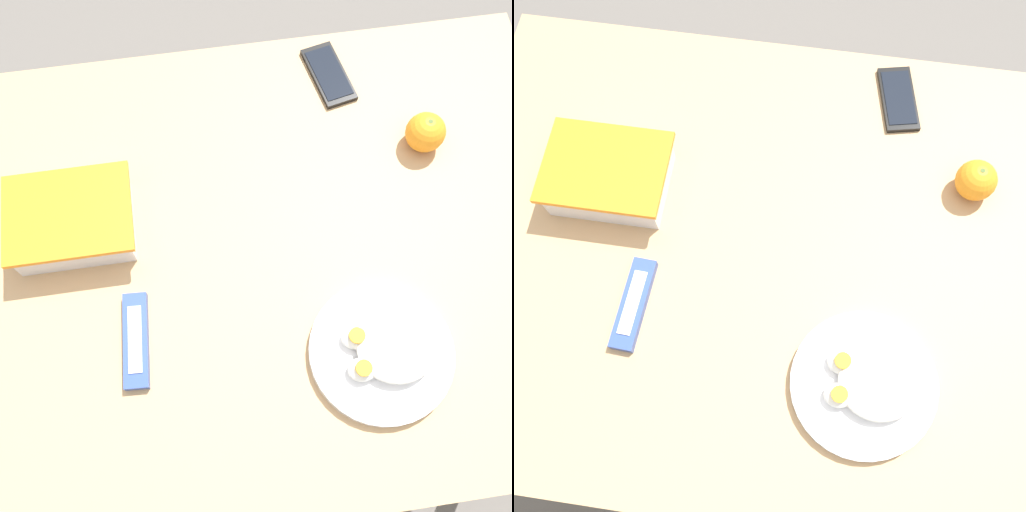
% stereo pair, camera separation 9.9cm
% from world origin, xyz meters
% --- Properties ---
extents(ground_plane, '(10.00, 10.00, 0.00)m').
position_xyz_m(ground_plane, '(0.00, 0.00, 0.00)').
color(ground_plane, '#66605B').
extents(table, '(1.15, 0.87, 0.73)m').
position_xyz_m(table, '(0.00, 0.00, 0.66)').
color(table, tan).
rests_on(table, ground_plane).
extents(food_container, '(0.21, 0.16, 0.07)m').
position_xyz_m(food_container, '(-0.30, 0.09, 0.77)').
color(food_container, white).
rests_on(food_container, table).
extents(orange_fruit, '(0.07, 0.07, 0.07)m').
position_xyz_m(orange_fruit, '(0.33, 0.17, 0.77)').
color(orange_fruit, orange).
rests_on(orange_fruit, table).
extents(rice_plate, '(0.23, 0.23, 0.05)m').
position_xyz_m(rice_plate, '(0.17, -0.20, 0.75)').
color(rice_plate, white).
rests_on(rice_plate, table).
extents(candy_bar, '(0.05, 0.16, 0.02)m').
position_xyz_m(candy_bar, '(-0.22, -0.13, 0.74)').
color(candy_bar, '#334C9E').
rests_on(candy_bar, table).
extents(cell_phone, '(0.09, 0.15, 0.01)m').
position_xyz_m(cell_phone, '(0.19, 0.34, 0.74)').
color(cell_phone, black).
rests_on(cell_phone, table).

